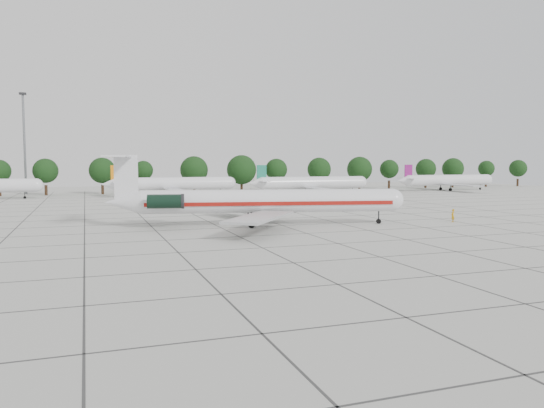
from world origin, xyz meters
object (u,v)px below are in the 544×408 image
at_px(bg_airliner_c, 174,184).
at_px(floodlight_mast, 24,138).
at_px(bg_airliner_d, 312,183).
at_px(bg_airliner_e, 448,180).
at_px(main_airliner, 254,201).
at_px(ground_crew, 453,216).

height_order(bg_airliner_c, floodlight_mast, floodlight_mast).
height_order(bg_airliner_c, bg_airliner_d, same).
height_order(bg_airliner_d, bg_airliner_e, same).
height_order(bg_airliner_e, floodlight_mast, floodlight_mast).
distance_m(main_airliner, ground_crew, 27.23).
xyz_separation_m(bg_airliner_c, bg_airliner_e, (77.81, -1.45, 0.00)).
distance_m(ground_crew, bg_airliner_e, 83.89).
relative_size(bg_airliner_c, floodlight_mast, 1.11).
relative_size(bg_airliner_d, bg_airliner_e, 1.00).
distance_m(ground_crew, bg_airliner_c, 73.32).
bearing_deg(bg_airliner_d, bg_airliner_e, 5.62).
bearing_deg(bg_airliner_d, floodlight_mast, 159.15).
height_order(main_airliner, bg_airliner_c, main_airliner).
xyz_separation_m(main_airliner, ground_crew, (26.63, -5.21, -2.29)).
xyz_separation_m(main_airliner, floodlight_mast, (-34.56, 82.91, 11.10)).
bearing_deg(floodlight_mast, bg_airliner_c, -30.27).
bearing_deg(bg_airliner_e, bg_airliner_c, 178.93).
bearing_deg(bg_airliner_c, floodlight_mast, 149.73).
height_order(bg_airliner_d, floodlight_mast, floodlight_mast).
bearing_deg(main_airliner, ground_crew, 0.96).
height_order(ground_crew, bg_airliner_c, bg_airliner_c).
xyz_separation_m(ground_crew, floodlight_mast, (-61.19, 88.12, 13.39)).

